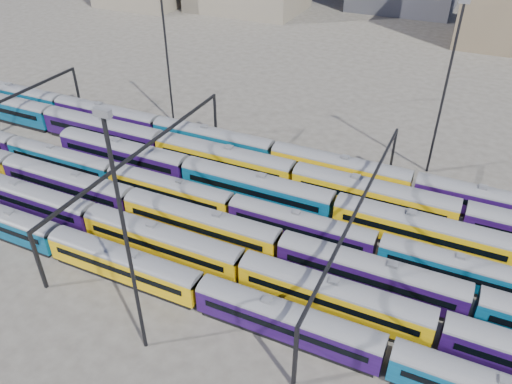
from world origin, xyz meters
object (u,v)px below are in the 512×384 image
at_px(rake_0, 200,288).
at_px(rake_1, 334,294).
at_px(rake_2, 130,200).
at_px(mast_2, 125,236).

xyz_separation_m(rake_0, rake_1, (13.12, 5.00, 0.18)).
bearing_deg(rake_1, rake_2, 170.42).
distance_m(rake_2, mast_2, 24.79).
bearing_deg(rake_0, mast_2, -108.52).
xyz_separation_m(rake_2, mast_2, (14.15, -17.00, 11.20)).
height_order(rake_0, rake_2, rake_2).
distance_m(rake_0, rake_2, 19.29).
bearing_deg(rake_0, rake_2, 148.78).
relative_size(rake_0, rake_1, 1.12).
height_order(rake_0, mast_2, mast_2).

